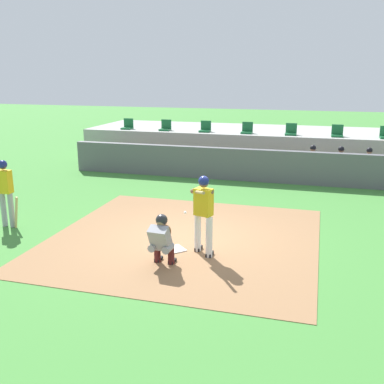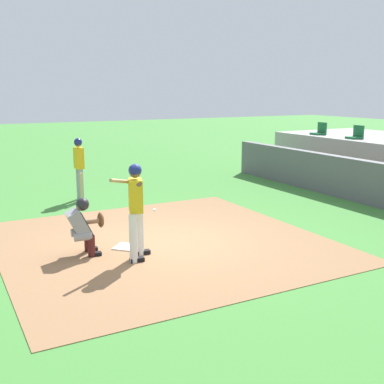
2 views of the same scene
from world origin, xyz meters
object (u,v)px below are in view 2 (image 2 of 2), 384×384
catcher_crouched (84,224)px  home_plate (126,247)px  stadium_seat_0 (320,131)px  batter_at_plate (136,205)px  on_deck_batter (79,165)px  stadium_seat_1 (356,135)px

catcher_crouched → home_plate: bearing=90.6°
stadium_seat_0 → batter_at_plate: bearing=-58.5°
batter_at_plate → on_deck_batter: batter_at_plate is taller
home_plate → catcher_crouched: catcher_crouched is taller
catcher_crouched → stadium_seat_1: (-3.72, 11.01, 0.93)m
catcher_crouched → on_deck_batter: bearing=165.6°
batter_at_plate → catcher_crouched: size_ratio=1.00×
catcher_crouched → stadium_seat_0: stadium_seat_0 is taller
home_plate → on_deck_batter: bearing=175.4°
home_plate → catcher_crouched: bearing=-89.4°
batter_at_plate → stadium_seat_1: size_ratio=3.76×
on_deck_batter → home_plate: bearing=-4.6°
on_deck_batter → stadium_seat_1: (1.00, 9.80, 0.51)m
batter_at_plate → on_deck_batter: bearing=175.6°
home_plate → catcher_crouched: (0.01, -0.84, 0.58)m
catcher_crouched → stadium_seat_0: 12.38m
home_plate → batter_at_plate: size_ratio=0.24×
batter_at_plate → catcher_crouched: (-0.68, -0.80, -0.43)m
home_plate → on_deck_batter: (-4.71, 0.38, 1.00)m
batter_at_plate → stadium_seat_0: 12.00m
batter_at_plate → catcher_crouched: batter_at_plate is taller
catcher_crouched → stadium_seat_1: 11.66m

